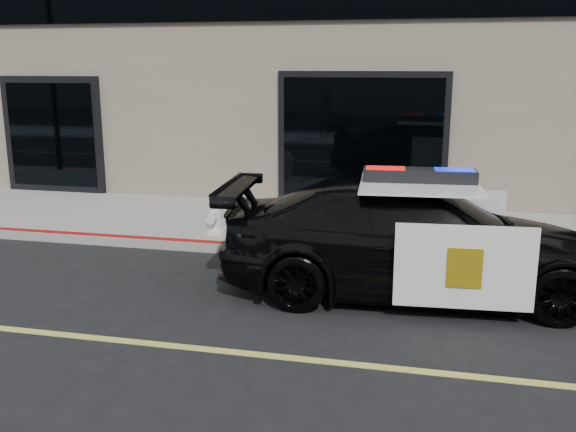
# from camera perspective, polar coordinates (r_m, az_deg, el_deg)

# --- Properties ---
(ground) EXTENTS (120.00, 120.00, 0.00)m
(ground) POSITION_cam_1_polar(r_m,az_deg,el_deg) (6.78, 8.02, -13.17)
(ground) COLOR black
(ground) RESTS_ON ground
(sidewalk_n) EXTENTS (60.00, 3.50, 0.15)m
(sidewalk_n) POSITION_cam_1_polar(r_m,az_deg,el_deg) (11.69, 10.32, -1.40)
(sidewalk_n) COLOR gray
(sidewalk_n) RESTS_ON ground
(police_car) EXTENTS (2.86, 5.49, 1.70)m
(police_car) POSITION_cam_1_polar(r_m,az_deg,el_deg) (8.66, 11.37, -1.97)
(police_car) COLOR black
(police_car) RESTS_ON ground
(fire_hydrant) EXTENTS (0.33, 0.46, 0.72)m
(fire_hydrant) POSITION_cam_1_polar(r_m,az_deg,el_deg) (11.07, -6.51, 0.11)
(fire_hydrant) COLOR white
(fire_hydrant) RESTS_ON sidewalk_n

